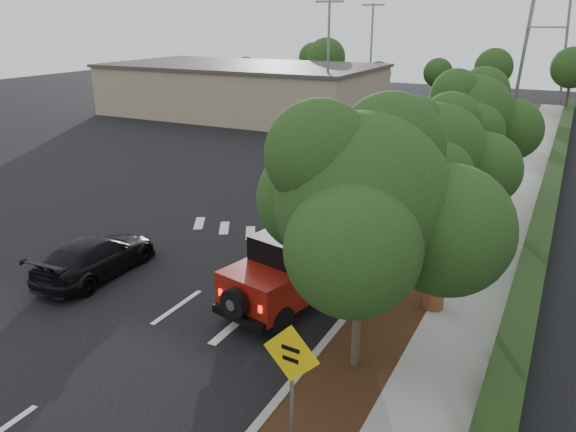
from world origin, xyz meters
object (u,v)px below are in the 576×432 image
Objects in this scene: red_jeep at (293,269)px; silver_suv_ahead at (367,211)px; speed_hump_sign at (291,368)px; black_suv_oncoming at (96,256)px.

silver_suv_ahead is at bearing 104.23° from red_jeep.
red_jeep is at bearing 121.00° from speed_hump_sign.
black_suv_oncoming is at bearing -136.32° from silver_suv_ahead.
speed_hump_sign reaches higher than silver_suv_ahead.
speed_hump_sign is (2.52, -5.11, 0.65)m from red_jeep.
black_suv_oncoming is at bearing -157.56° from red_jeep.
speed_hump_sign is at bearing 153.44° from black_suv_oncoming.
red_jeep reaches higher than black_suv_oncoming.
red_jeep is 6.59m from black_suv_oncoming.
black_suv_oncoming is at bearing 160.71° from speed_hump_sign.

